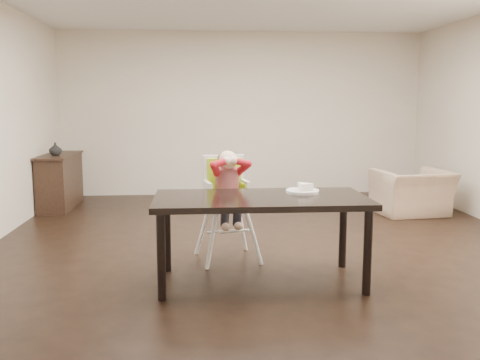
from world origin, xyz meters
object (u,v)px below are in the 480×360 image
(dining_table, at_px, (261,206))
(sideboard, at_px, (60,181))
(armchair, at_px, (412,185))
(high_chair, at_px, (227,183))

(dining_table, relative_size, sideboard, 1.43)
(dining_table, bearing_deg, armchair, 47.69)
(sideboard, bearing_deg, armchair, -10.22)
(armchair, relative_size, sideboard, 0.75)
(dining_table, xyz_separation_m, armchair, (2.41, 2.65, -0.26))
(high_chair, bearing_deg, sideboard, 118.15)
(armchair, bearing_deg, high_chair, 27.99)
(high_chair, height_order, sideboard, high_chair)
(dining_table, height_order, high_chair, high_chair)
(dining_table, xyz_separation_m, high_chair, (-0.25, 0.73, 0.09))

